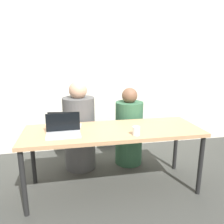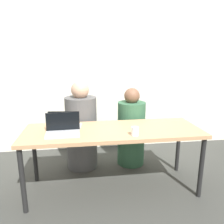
{
  "view_description": "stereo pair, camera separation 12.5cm",
  "coord_description": "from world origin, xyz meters",
  "px_view_note": "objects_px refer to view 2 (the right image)",
  "views": [
    {
      "loc": [
        -0.45,
        -2.24,
        1.51
      ],
      "look_at": [
        0.0,
        0.07,
        0.91
      ],
      "focal_mm": 35.0,
      "sensor_mm": 36.0,
      "label": 1
    },
    {
      "loc": [
        -0.33,
        -2.26,
        1.51
      ],
      "look_at": [
        0.0,
        0.07,
        0.91
      ],
      "focal_mm": 35.0,
      "sensor_mm": 36.0,
      "label": 2
    }
  ],
  "objects_px": {
    "person_on_right": "(131,131)",
    "water_glass_right": "(135,132)",
    "person_on_left": "(81,130)",
    "laptop_back_left": "(66,124)",
    "laptop_front_left": "(63,129)"
  },
  "relations": [
    {
      "from": "laptop_back_left",
      "to": "laptop_front_left",
      "type": "bearing_deg",
      "value": 91.18
    },
    {
      "from": "person_on_right",
      "to": "water_glass_right",
      "type": "height_order",
      "value": "person_on_right"
    },
    {
      "from": "person_on_right",
      "to": "water_glass_right",
      "type": "xyz_separation_m",
      "value": [
        -0.15,
        -0.82,
        0.28
      ]
    },
    {
      "from": "person_on_left",
      "to": "laptop_back_left",
      "type": "xyz_separation_m",
      "value": [
        -0.17,
        -0.49,
        0.24
      ]
    },
    {
      "from": "laptop_back_left",
      "to": "water_glass_right",
      "type": "xyz_separation_m",
      "value": [
        0.71,
        -0.33,
        -0.01
      ]
    },
    {
      "from": "laptop_back_left",
      "to": "laptop_front_left",
      "type": "distance_m",
      "value": 0.17
    },
    {
      "from": "person_on_right",
      "to": "laptop_front_left",
      "type": "distance_m",
      "value": 1.14
    },
    {
      "from": "person_on_right",
      "to": "person_on_left",
      "type": "bearing_deg",
      "value": 14.42
    },
    {
      "from": "person_on_left",
      "to": "person_on_right",
      "type": "relative_size",
      "value": 1.1
    },
    {
      "from": "person_on_right",
      "to": "laptop_back_left",
      "type": "relative_size",
      "value": 3.06
    },
    {
      "from": "person_on_left",
      "to": "laptop_front_left",
      "type": "distance_m",
      "value": 0.73
    },
    {
      "from": "person_on_left",
      "to": "person_on_right",
      "type": "xyz_separation_m",
      "value": [
        0.7,
        -0.0,
        -0.05
      ]
    },
    {
      "from": "water_glass_right",
      "to": "laptop_front_left",
      "type": "bearing_deg",
      "value": 168.0
    },
    {
      "from": "person_on_left",
      "to": "water_glass_right",
      "type": "xyz_separation_m",
      "value": [
        0.54,
        -0.82,
        0.23
      ]
    },
    {
      "from": "person_on_right",
      "to": "water_glass_right",
      "type": "bearing_deg",
      "value": 93.84
    }
  ]
}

